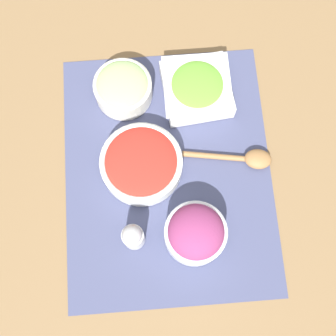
% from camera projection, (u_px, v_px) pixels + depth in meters
% --- Properties ---
extents(ground_plane, '(3.00, 3.00, 0.00)m').
position_uv_depth(ground_plane, '(168.00, 172.00, 0.98)').
color(ground_plane, olive).
extents(placemat, '(0.54, 0.43, 0.00)m').
position_uv_depth(placemat, '(168.00, 172.00, 0.97)').
color(placemat, '#474C70').
rests_on(placemat, ground_plane).
extents(onion_bowl, '(0.12, 0.12, 0.09)m').
position_uv_depth(onion_bowl, '(196.00, 233.00, 0.89)').
color(onion_bowl, silver).
rests_on(onion_bowl, placemat).
extents(lettuce_bowl, '(0.15, 0.15, 0.06)m').
position_uv_depth(lettuce_bowl, '(197.00, 88.00, 0.99)').
color(lettuce_bowl, white).
rests_on(lettuce_bowl, placemat).
extents(tomato_bowl, '(0.17, 0.17, 0.06)m').
position_uv_depth(tomato_bowl, '(141.00, 163.00, 0.94)').
color(tomato_bowl, white).
rests_on(tomato_bowl, placemat).
extents(cucumber_bowl, '(0.12, 0.12, 0.07)m').
position_uv_depth(cucumber_bowl, '(123.00, 88.00, 0.98)').
color(cucumber_bowl, silver).
rests_on(cucumber_bowl, placemat).
extents(wooden_spoon, '(0.06, 0.19, 0.02)m').
position_uv_depth(wooden_spoon, '(247.00, 158.00, 0.97)').
color(wooden_spoon, '#9E7042').
rests_on(wooden_spoon, placemat).
extents(pepper_shaker, '(0.04, 0.04, 0.09)m').
position_uv_depth(pepper_shaker, '(133.00, 236.00, 0.89)').
color(pepper_shaker, silver).
rests_on(pepper_shaker, placemat).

